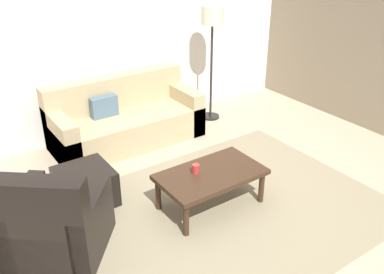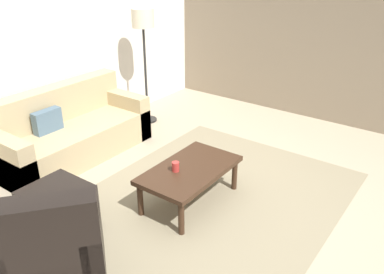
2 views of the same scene
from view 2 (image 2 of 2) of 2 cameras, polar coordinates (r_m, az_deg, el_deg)
ground_plane at (r=4.37m, az=2.44°, el=-9.15°), size 8.00×8.00×0.00m
rear_partition at (r=5.58m, az=-20.64°, el=12.69°), size 6.00×0.12×2.80m
stone_feature_panel at (r=6.42m, az=18.29°, el=14.51°), size 0.12×5.20×2.80m
area_rug at (r=4.36m, az=2.44°, el=-9.11°), size 3.20×2.49×0.01m
couch_main at (r=5.43m, az=-17.31°, el=0.54°), size 2.02×0.88×0.88m
armchair_leather at (r=3.42m, az=-19.47°, el=-15.63°), size 1.13×1.13×0.95m
ottoman at (r=4.15m, az=-18.61°, el=-9.38°), size 0.56×0.56×0.40m
coffee_table at (r=4.18m, az=-0.31°, el=-5.03°), size 1.10×0.64×0.41m
cup at (r=4.07m, az=-2.36°, el=-4.25°), size 0.08×0.08×0.10m
lamp_standing at (r=5.97m, az=-6.97°, el=14.90°), size 0.32×0.32×1.71m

